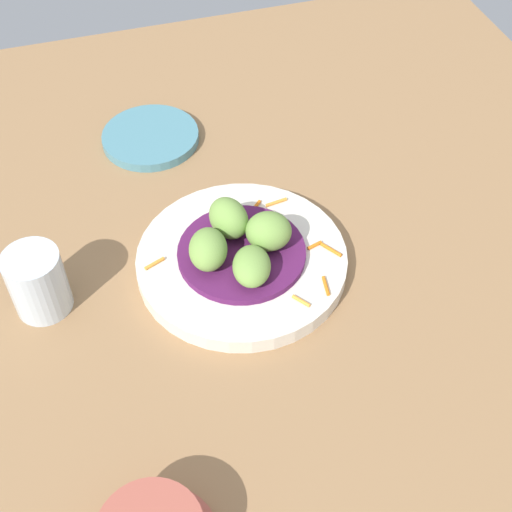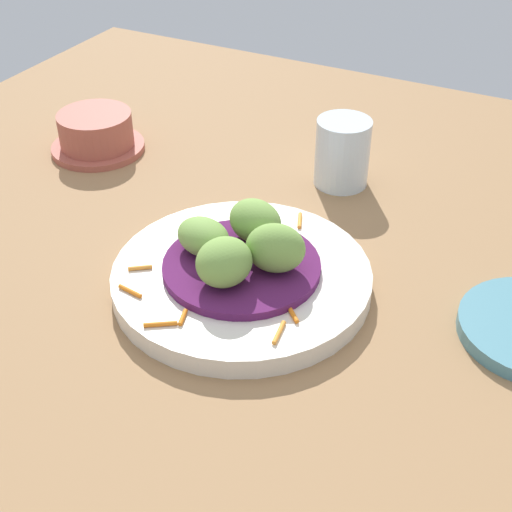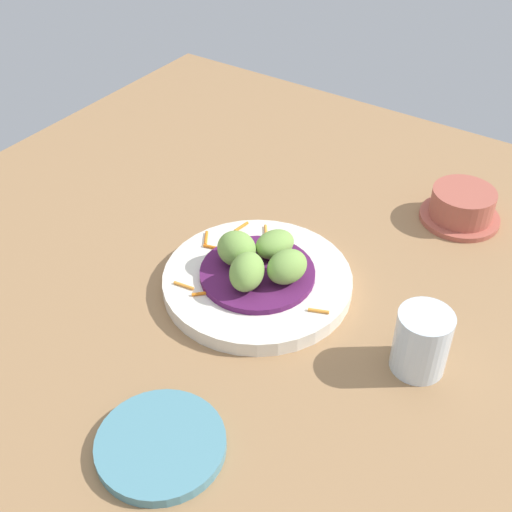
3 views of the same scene
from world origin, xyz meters
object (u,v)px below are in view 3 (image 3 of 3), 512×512
(guac_scoop_back, at_px, (238,248))
(main_plate, at_px, (262,281))
(side_plate_small, at_px, (161,445))
(guac_scoop_left, at_px, (247,272))
(guac_scoop_center, at_px, (287,267))
(guac_scoop_right, at_px, (276,245))
(water_glass, at_px, (422,342))
(terracotta_bowl, at_px, (462,207))

(guac_scoop_back, bearing_deg, main_plate, -176.93)
(side_plate_small, bearing_deg, guac_scoop_back, -71.32)
(guac_scoop_back, bearing_deg, side_plate_small, 108.68)
(guac_scoop_left, xyz_separation_m, guac_scoop_center, (-0.03, -0.04, -0.00))
(guac_scoop_center, height_order, guac_scoop_right, guac_scoop_center)
(guac_scoop_right, relative_size, side_plate_small, 0.42)
(guac_scoop_right, distance_m, guac_scoop_back, 0.05)
(main_plate, relative_size, guac_scoop_back, 4.66)
(main_plate, bearing_deg, water_glass, 176.27)
(guac_scoop_left, relative_size, guac_scoop_center, 0.99)
(guac_scoop_right, relative_size, guac_scoop_back, 1.06)
(guac_scoop_right, xyz_separation_m, guac_scoop_back, (0.03, 0.04, 0.01))
(guac_scoop_back, distance_m, water_glass, 0.26)
(terracotta_bowl, bearing_deg, water_glass, 101.88)
(guac_scoop_center, relative_size, guac_scoop_right, 0.99)
(main_plate, height_order, guac_scoop_right, guac_scoop_right)
(water_glass, bearing_deg, guac_scoop_back, -2.78)
(guac_scoop_right, bearing_deg, guac_scoop_center, 138.07)
(water_glass, bearing_deg, main_plate, -3.73)
(main_plate, relative_size, terracotta_bowl, 2.10)
(guac_scoop_back, relative_size, terracotta_bowl, 0.45)
(guac_scoop_center, bearing_deg, water_glass, 174.96)
(guac_scoop_left, distance_m, terracotta_bowl, 0.36)
(guac_scoop_center, height_order, terracotta_bowl, guac_scoop_center)
(side_plate_small, xyz_separation_m, water_glass, (-0.17, -0.25, 0.03))
(main_plate, bearing_deg, terracotta_bowl, -118.93)
(guac_scoop_center, distance_m, water_glass, 0.18)
(main_plate, distance_m, water_glass, 0.22)
(guac_scoop_center, xyz_separation_m, guac_scoop_back, (0.07, 0.00, 0.00))
(terracotta_bowl, bearing_deg, guac_scoop_back, 56.03)
(guac_scoop_center, relative_size, guac_scoop_back, 1.05)
(guac_scoop_left, relative_size, guac_scoop_right, 0.98)
(guac_scoop_left, bearing_deg, guac_scoop_back, -41.93)
(guac_scoop_left, relative_size, terracotta_bowl, 0.47)
(guac_scoop_right, height_order, guac_scoop_back, guac_scoop_back)
(guac_scoop_center, distance_m, side_plate_small, 0.27)
(terracotta_bowl, bearing_deg, guac_scoop_left, 64.12)
(terracotta_bowl, height_order, water_glass, water_glass)
(water_glass, bearing_deg, guac_scoop_right, -12.70)
(guac_scoop_back, distance_m, side_plate_small, 0.28)
(guac_scoop_right, height_order, terracotta_bowl, guac_scoop_right)
(guac_scoop_left, xyz_separation_m, side_plate_small, (-0.05, 0.22, -0.04))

